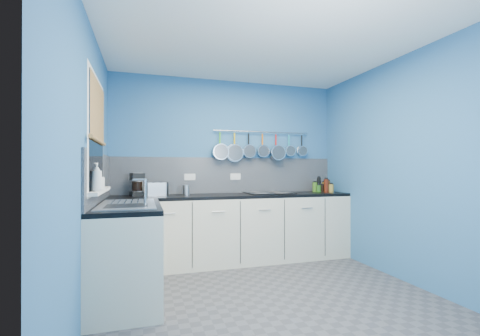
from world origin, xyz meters
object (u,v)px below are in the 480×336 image
toaster (157,189)px  coffee_maker (137,185)px  hob (268,193)px  paper_towel (138,184)px  soap_bottle_a (97,177)px  soap_bottle_b (99,181)px  canister (186,190)px

toaster → coffee_maker: bearing=160.9°
hob → toaster: bearing=179.8°
paper_towel → coffee_maker: bearing=-105.9°
soap_bottle_a → paper_towel: 1.36m
soap_bottle_a → soap_bottle_b: (0.00, 0.12, -0.03)m
canister → soap_bottle_a: bearing=-125.3°
soap_bottle_b → toaster: soap_bottle_b is taller
toaster → hob: toaster is taller
toaster → paper_towel: bearing=156.7°
coffee_maker → soap_bottle_b: bearing=-121.3°
paper_towel → toaster: 0.25m
soap_bottle_a → canister: (0.90, 1.28, -0.20)m
toaster → hob: (1.51, -0.00, -0.08)m
coffee_maker → toaster: (0.24, -0.03, -0.06)m
paper_towel → hob: 1.75m
toaster → hob: size_ratio=0.42×
canister → paper_towel: bearing=175.8°
toaster → canister: (0.37, 0.01, -0.02)m
toaster → soap_bottle_a: bearing=-124.0°
soap_bottle_b → hob: size_ratio=0.28×
soap_bottle_b → coffee_maker: 1.23m
paper_towel → soap_bottle_a: bearing=-102.9°
coffee_maker → hob: coffee_maker is taller
paper_towel → toaster: size_ratio=1.10×
soap_bottle_b → canister: size_ratio=1.33×
soap_bottle_b → toaster: (0.54, 1.15, -0.15)m
soap_bottle_b → paper_towel: bearing=75.9°
soap_bottle_a → hob: (2.04, 1.27, -0.26)m
soap_bottle_a → paper_towel: bearing=77.1°
toaster → hob: 1.51m
coffee_maker → canister: (0.61, -0.03, -0.08)m
soap_bottle_b → hob: (2.04, 1.15, -0.23)m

